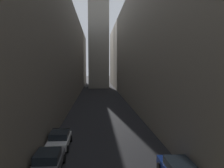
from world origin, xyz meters
TOP-DOWN VIEW (x-y plane):
  - ground_plane at (0.00, 48.00)m, footprint 264.00×264.00m
  - building_block_left at (-11.75, 50.00)m, footprint 12.50×108.00m
  - building_block_right at (13.28, 50.00)m, footprint 15.55×108.00m
  - parked_car_left_third at (-4.40, 18.52)m, footprint 2.01×4.42m
  - parked_car_left_far at (-4.40, 23.41)m, footprint 2.01×4.08m

SIDE VIEW (x-z plane):
  - ground_plane at x=0.00m, z-range 0.00..0.00m
  - parked_car_left_third at x=-4.40m, z-range 0.01..1.54m
  - parked_car_left_far at x=-4.40m, z-range 0.04..1.53m
  - building_block_left at x=-11.75m, z-range 0.00..20.25m
  - building_block_right at x=13.28m, z-range 0.00..22.03m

